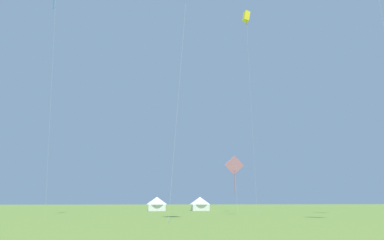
# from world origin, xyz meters

# --- Properties ---
(kite_pink_diamond) EXTENTS (2.76, 1.97, 8.27)m
(kite_pink_diamond) POSITION_xyz_m (8.15, 46.29, 6.74)
(kite_pink_diamond) COLOR pink
(kite_pink_diamond) RESTS_ON ground
(kite_yellow_box) EXTENTS (1.30, 1.04, 32.90)m
(kite_yellow_box) POSITION_xyz_m (11.44, 48.19, 31.87)
(kite_yellow_box) COLOR yellow
(kite_yellow_box) RESTS_ON ground
(festival_tent_center) EXTENTS (4.15, 4.15, 2.70)m
(festival_tent_center) POSITION_xyz_m (-1.95, 68.73, 1.49)
(festival_tent_center) COLOR white
(festival_tent_center) RESTS_ON ground
(festival_tent_right) EXTENTS (4.15, 4.15, 2.70)m
(festival_tent_right) POSITION_xyz_m (6.77, 68.73, 1.49)
(festival_tent_right) COLOR white
(festival_tent_right) RESTS_ON ground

